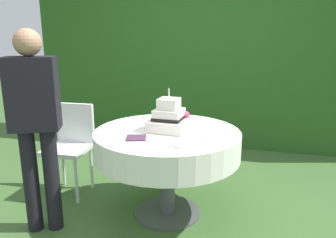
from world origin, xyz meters
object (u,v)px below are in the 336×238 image
serving_plate_near (184,146)px  serving_plate_far (208,139)px  wedding_cake (169,118)px  garden_chair (71,140)px  napkin_stack (136,138)px  cake_table (167,145)px  standing_person (35,119)px

serving_plate_near → serving_plate_far: same height
wedding_cake → garden_chair: size_ratio=0.40×
serving_plate_far → garden_chair: size_ratio=0.15×
serving_plate_near → napkin_stack: (-0.40, 0.10, -0.00)m
serving_plate_near → wedding_cake: bearing=119.0°
garden_chair → napkin_stack: bearing=-27.5°
cake_table → napkin_stack: bearing=-123.6°
wedding_cake → serving_plate_near: 0.46m
cake_table → serving_plate_near: bearing=-58.0°
cake_table → standing_person: bearing=-151.2°
wedding_cake → serving_plate_far: 0.41m
wedding_cake → napkin_stack: wedding_cake is taller
wedding_cake → standing_person: standing_person is taller
serving_plate_far → cake_table: bearing=158.3°
napkin_stack → standing_person: standing_person is taller
serving_plate_near → standing_person: bearing=-173.2°
cake_table → napkin_stack: napkin_stack is taller
serving_plate_far → standing_person: 1.33m
wedding_cake → napkin_stack: (-0.19, -0.30, -0.10)m
wedding_cake → garden_chair: 1.11m
garden_chair → wedding_cake: bearing=-8.3°
serving_plate_near → standing_person: standing_person is taller
cake_table → serving_plate_far: size_ratio=9.14×
cake_table → serving_plate_far: serving_plate_far is taller
wedding_cake → standing_person: (-0.91, -0.53, 0.06)m
wedding_cake → serving_plate_far: wedding_cake is taller
serving_plate_near → napkin_stack: 0.41m
cake_table → wedding_cake: wedding_cake is taller
wedding_cake → garden_chair: bearing=171.7°
serving_plate_near → napkin_stack: size_ratio=0.84×
garden_chair → serving_plate_far: bearing=-13.2°
serving_plate_near → garden_chair: bearing=156.7°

